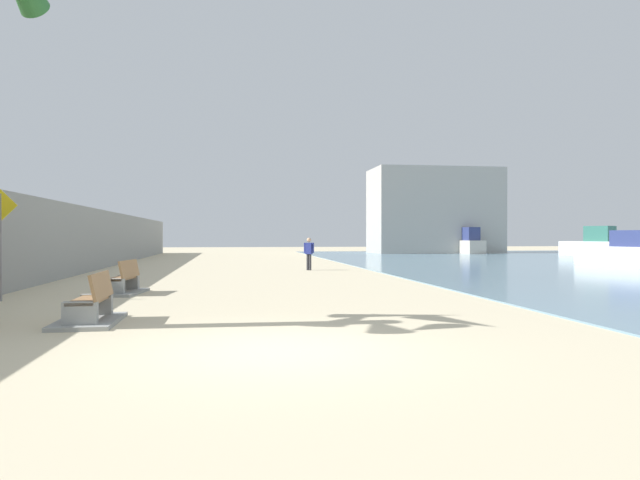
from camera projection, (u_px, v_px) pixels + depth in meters
ground_plane at (246, 273)px, 26.51m from camera, size 120.00×120.00×0.00m
seawall at (69, 240)px, 25.37m from camera, size 0.80×64.00×3.00m
bench_near at (90, 311)px, 11.40m from camera, size 1.11×2.11×0.98m
bench_far at (122, 286)px, 17.14m from camera, size 1.36×2.23×0.98m
person_walking at (309, 252)px, 28.81m from camera, size 0.47×0.32×1.58m
boat_far_left at (594, 245)px, 48.89m from camera, size 4.28×5.05×2.43m
boat_outer at (626, 253)px, 31.95m from camera, size 3.00×5.43×1.93m
boat_nearest at (466, 244)px, 54.68m from camera, size 2.43×4.50×5.31m
pedestrian_sign at (0, 231)px, 15.23m from camera, size 0.85×0.08×2.89m
harbor_building at (434, 211)px, 56.97m from camera, size 12.00×6.00×8.06m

